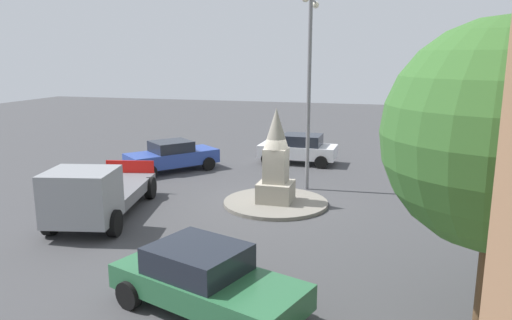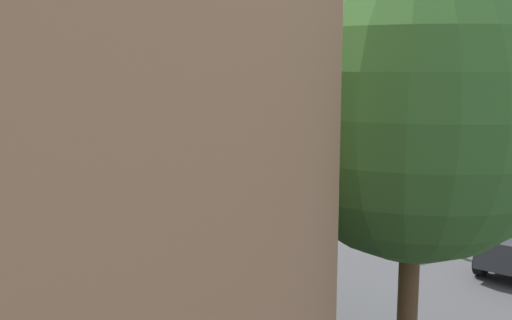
{
  "view_description": "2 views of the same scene",
  "coord_description": "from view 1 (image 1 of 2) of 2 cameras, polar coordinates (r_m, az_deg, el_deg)",
  "views": [
    {
      "loc": [
        17.0,
        3.97,
        5.48
      ],
      "look_at": [
        0.55,
        -0.61,
        1.79
      ],
      "focal_mm": 34.04,
      "sensor_mm": 36.0,
      "label": 1
    },
    {
      "loc": [
        8.87,
        17.0,
        4.9
      ],
      "look_at": [
        -0.04,
        0.22,
        1.88
      ],
      "focal_mm": 42.86,
      "sensor_mm": 36.0,
      "label": 2
    }
  ],
  "objects": [
    {
      "name": "ground_plane",
      "position": [
        18.3,
        2.32,
        -5.23
      ],
      "size": [
        80.0,
        80.0,
        0.0
      ],
      "primitive_type": "plane",
      "color": "#424244"
    },
    {
      "name": "traffic_island",
      "position": [
        18.28,
        2.32,
        -5.03
      ],
      "size": [
        3.91,
        3.91,
        0.13
      ],
      "primitive_type": "cylinder",
      "color": "gray",
      "rests_on": "ground"
    },
    {
      "name": "tree_mid_cluster",
      "position": [
        8.97,
        26.8,
        2.46
      ],
      "size": [
        3.9,
        3.9,
        6.12
      ],
      "color": "brown",
      "rests_on": "ground"
    },
    {
      "name": "car_white_waiting",
      "position": [
        25.1,
        5.05,
        1.36
      ],
      "size": [
        2.02,
        3.97,
        1.51
      ],
      "color": "silver",
      "rests_on": "ground"
    },
    {
      "name": "car_green_passing",
      "position": [
        10.87,
        -5.99,
        -13.71
      ],
      "size": [
        3.13,
        4.7,
        1.45
      ],
      "color": "#2D6B42",
      "rests_on": "ground"
    },
    {
      "name": "streetlamp",
      "position": [
        19.72,
        6.28,
        10.29
      ],
      "size": [
        2.71,
        0.28,
        8.17
      ],
      "color": "slate",
      "rests_on": "ground"
    },
    {
      "name": "truck_grey_parked_right",
      "position": [
        16.94,
        -18.31,
        -3.86
      ],
      "size": [
        5.96,
        3.29,
        2.04
      ],
      "color": "gray",
      "rests_on": "ground"
    },
    {
      "name": "car_dark_grey_far_side",
      "position": [
        21.58,
        25.16,
        -1.52
      ],
      "size": [
        4.2,
        3.02,
        1.57
      ],
      "color": "#38383D",
      "rests_on": "ground"
    },
    {
      "name": "monument",
      "position": [
        17.87,
        2.36,
        -0.1
      ],
      "size": [
        1.26,
        1.26,
        3.49
      ],
      "color": "#9E9687",
      "rests_on": "traffic_island"
    },
    {
      "name": "car_blue_parked_left",
      "position": [
        23.67,
        -9.84,
        0.49
      ],
      "size": [
        4.42,
        4.07,
        1.47
      ],
      "color": "#2D479E",
      "rests_on": "ground"
    }
  ]
}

